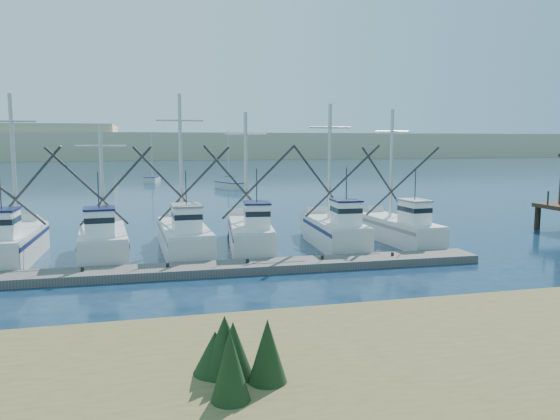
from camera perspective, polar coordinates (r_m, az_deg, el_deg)
The scene contains 6 objects.
ground at distance 23.62m, azimuth 13.21°, elevation -9.20°, with size 500.00×500.00×0.00m, color #0C2136.
floating_dock at distance 27.75m, azimuth -9.57°, elevation -6.21°, with size 31.17×2.08×0.42m, color #595450.
dune_ridge at distance 230.31m, azimuth -11.71°, elevation 6.58°, with size 360.00×60.00×10.00m, color tan.
trawler_fleet at distance 32.42m, azimuth -10.11°, elevation -2.88°, with size 30.69×8.70×9.46m.
sailboat_near at distance 76.84m, azimuth -5.36°, elevation 2.57°, with size 3.50×5.55×8.10m.
sailboat_far at distance 91.51m, azimuth -13.20°, elevation 3.13°, with size 2.78×5.49×8.10m.
Camera 1 is at (-10.60, -20.06, 6.56)m, focal length 35.00 mm.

